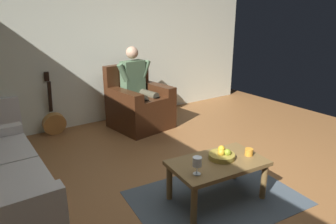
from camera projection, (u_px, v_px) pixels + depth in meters
name	position (u px, v px, depth m)	size (l,w,h in m)	color
ground_plane	(223.00, 189.00, 3.27)	(6.64, 6.64, 0.00)	brown
wall_back	(107.00, 40.00, 5.04)	(5.84, 0.06, 2.72)	white
rug	(216.00, 198.00, 3.12)	(1.63, 1.14, 0.01)	#434D55
armchair	(139.00, 106.00, 4.96)	(0.92, 0.92, 0.99)	#3E2011
person_seated	(138.00, 85.00, 4.86)	(0.64, 0.63, 1.28)	#4F6C4C
coffee_table	(217.00, 167.00, 3.01)	(0.98, 0.63, 0.41)	brown
guitar	(54.00, 121.00, 4.68)	(0.34, 0.24, 0.96)	#B37839
wine_glass_near	(197.00, 163.00, 2.72)	(0.08, 0.08, 0.17)	silver
fruit_bowl	(222.00, 155.00, 3.04)	(0.26, 0.26, 0.11)	olive
candle_jar	(249.00, 152.00, 3.11)	(0.08, 0.08, 0.07)	orange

